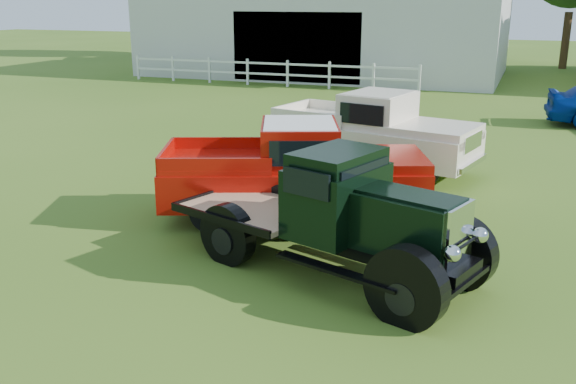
% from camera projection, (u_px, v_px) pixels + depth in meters
% --- Properties ---
extents(ground, '(120.00, 120.00, 0.00)m').
position_uv_depth(ground, '(245.00, 284.00, 9.16)').
color(ground, '#3B5D17').
extents(shed_left, '(18.80, 10.20, 5.60)m').
position_uv_depth(shed_left, '(328.00, 20.00, 33.98)').
color(shed_left, silver).
rests_on(shed_left, ground).
extents(fence_rail, '(14.20, 0.16, 1.20)m').
position_uv_depth(fence_rail, '(267.00, 73.00, 29.59)').
color(fence_rail, white).
rests_on(fence_rail, ground).
extents(vintage_flatbed, '(5.04, 3.25, 1.86)m').
position_uv_depth(vintage_flatbed, '(331.00, 212.00, 9.33)').
color(vintage_flatbed, black).
rests_on(vintage_flatbed, ground).
extents(red_pickup, '(5.29, 3.57, 1.80)m').
position_uv_depth(red_pickup, '(294.00, 170.00, 11.71)').
color(red_pickup, '#A30F07').
rests_on(red_pickup, ground).
extents(white_pickup, '(5.21, 2.94, 1.80)m').
position_uv_depth(white_pickup, '(373.00, 132.00, 15.00)').
color(white_pickup, beige).
rests_on(white_pickup, ground).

